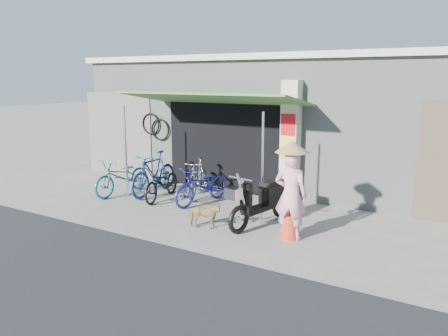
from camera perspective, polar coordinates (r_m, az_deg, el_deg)
The scene contains 14 objects.
ground at distance 9.45m, azimuth -2.07°, elevation -7.14°, with size 80.00×80.00×0.00m, color gray.
road_strip at distance 6.47m, azimuth -25.28°, elevation -17.60°, with size 80.00×6.00×0.01m, color #29292C.
bicycle_shop at distance 13.56m, azimuth 9.64°, elevation 6.40°, with size 12.30×5.30×3.66m.
shop_pillar at distance 10.84m, azimuth 8.72°, elevation 3.34°, with size 0.42×0.44×3.00m.
awning at distance 10.81m, azimuth -1.53°, elevation 8.86°, with size 4.60×1.88×2.72m.
neighbour_left at distance 14.22m, azimuth -13.53°, elevation 4.31°, with size 2.60×0.06×2.60m, color #6B665B.
bike_teal at distance 11.88m, azimuth -13.11°, elevation -1.07°, with size 0.65×1.85×0.97m, color #1A6A75.
bike_blue at distance 11.67m, azimuth -9.14°, elevation -0.71°, with size 0.54×1.90×1.14m, color navy.
bike_black at distance 11.22m, azimuth -8.09°, elevation -1.83°, with size 0.59×1.70×0.89m, color black.
bike_silver at distance 11.37m, azimuth -3.47°, elevation -1.28°, with size 0.47×1.66×1.00m, color #9A9A9E.
bike_navy at distance 10.71m, azimuth -2.89°, elevation -2.27°, with size 0.62×1.78×0.93m, color navy.
street_dog at distance 9.00m, azimuth -2.59°, elevation -6.16°, with size 0.32×0.69×0.59m, color tan.
moped at distance 9.22m, azimuth 5.08°, elevation -4.27°, with size 0.71×2.00×1.14m.
nun at distance 8.38m, azimuth 8.72°, elevation -3.07°, with size 0.66×0.64×1.91m.
Camera 1 is at (4.85, -7.51, 3.05)m, focal length 35.00 mm.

